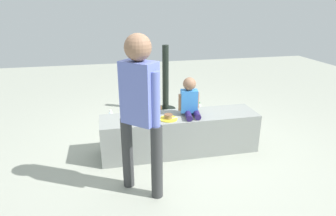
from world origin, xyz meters
TOP-DOWN VIEW (x-y plane):
  - ground_plane at (0.00, 0.00)m, footprint 12.00×12.00m
  - concrete_ledge at (0.00, 0.00)m, footprint 2.01×0.49m
  - child_seated at (0.12, -0.01)m, footprint 0.28×0.33m
  - adult_standing at (-0.59, -0.75)m, footprint 0.38×0.37m
  - cake_plate at (-0.17, -0.09)m, footprint 0.22×0.22m
  - gift_bag at (-0.29, 0.79)m, footprint 0.25×0.11m
  - railing_post at (0.13, 1.53)m, footprint 0.36×0.36m
  - water_bottle_near_gift at (0.68, 1.27)m, footprint 0.07×0.07m
  - water_bottle_far_side at (-0.85, 1.15)m, footprint 0.07×0.07m
  - party_cup_red at (-0.49, 1.28)m, footprint 0.08×0.08m
  - handbag_black_leather at (0.39, 0.48)m, footprint 0.28×0.12m
  - handbag_brown_canvas at (-0.15, 1.23)m, footprint 0.29×0.14m

SIDE VIEW (x-z plane):
  - ground_plane at x=0.00m, z-range 0.00..0.00m
  - party_cup_red at x=-0.49m, z-range 0.00..0.11m
  - water_bottle_near_gift at x=0.68m, z-range -0.01..0.20m
  - water_bottle_far_side at x=-0.85m, z-range -0.01..0.22m
  - handbag_brown_canvas at x=-0.15m, z-range -0.05..0.27m
  - handbag_black_leather at x=0.39m, z-range -0.04..0.28m
  - gift_bag at x=-0.29m, z-range -0.02..0.33m
  - concrete_ledge at x=0.00m, z-range 0.00..0.51m
  - railing_post at x=0.13m, z-range -0.14..1.03m
  - cake_plate at x=-0.17m, z-range 0.50..0.56m
  - child_seated at x=0.12m, z-range 0.48..0.96m
  - adult_standing at x=-0.59m, z-range 0.16..1.78m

